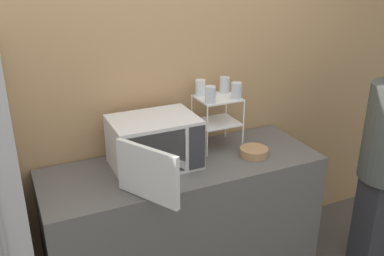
{
  "coord_description": "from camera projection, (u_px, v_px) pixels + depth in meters",
  "views": [
    {
      "loc": [
        -0.98,
        -1.93,
        2.17
      ],
      "look_at": [
        0.07,
        0.36,
        1.15
      ],
      "focal_mm": 40.0,
      "sensor_mm": 36.0,
      "label": 1
    }
  ],
  "objects": [
    {
      "name": "counter",
      "position": [
        184.0,
        224.0,
        2.92
      ],
      "size": [
        1.81,
        0.65,
        0.92
      ],
      "color": "#595654",
      "rests_on": "ground_plane"
    },
    {
      "name": "wall_back",
      "position": [
        162.0,
        93.0,
        2.91
      ],
      "size": [
        8.0,
        0.06,
        2.6
      ],
      "color": "tan",
      "rests_on": "ground_plane"
    },
    {
      "name": "bowl",
      "position": [
        254.0,
        152.0,
        2.85
      ],
      "size": [
        0.19,
        0.19,
        0.06
      ],
      "color": "#AD7F56",
      "rests_on": "counter"
    },
    {
      "name": "glass_front_left",
      "position": [
        210.0,
        95.0,
        2.74
      ],
      "size": [
        0.07,
        0.07,
        0.11
      ],
      "color": "silver",
      "rests_on": "dish_rack"
    },
    {
      "name": "glass_front_right",
      "position": [
        236.0,
        91.0,
        2.82
      ],
      "size": [
        0.07,
        0.07,
        0.11
      ],
      "color": "silver",
      "rests_on": "dish_rack"
    },
    {
      "name": "dish_rack",
      "position": [
        217.0,
        111.0,
        2.9
      ],
      "size": [
        0.28,
        0.25,
        0.36
      ],
      "color": "white",
      "rests_on": "counter"
    },
    {
      "name": "glass_back_left",
      "position": [
        200.0,
        88.0,
        2.88
      ],
      "size": [
        0.07,
        0.07,
        0.11
      ],
      "color": "silver",
      "rests_on": "dish_rack"
    },
    {
      "name": "glass_back_right",
      "position": [
        225.0,
        85.0,
        2.95
      ],
      "size": [
        0.07,
        0.07,
        0.11
      ],
      "color": "silver",
      "rests_on": "dish_rack"
    },
    {
      "name": "microwave",
      "position": [
        154.0,
        144.0,
        2.65
      ],
      "size": [
        0.56,
        0.75,
        0.32
      ],
      "color": "silver",
      "rests_on": "counter"
    }
  ]
}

